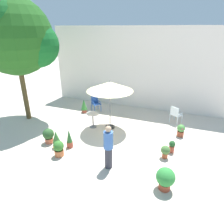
% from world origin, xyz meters
% --- Properties ---
extents(ground_plane, '(60.00, 60.00, 0.00)m').
position_xyz_m(ground_plane, '(0.00, 0.00, 0.00)').
color(ground_plane, beige).
extents(villa_facade, '(10.29, 0.30, 4.63)m').
position_xyz_m(villa_facade, '(0.00, 3.90, 2.31)').
color(villa_facade, white).
rests_on(villa_facade, ground).
extents(shade_tree, '(3.70, 3.52, 5.88)m').
position_xyz_m(shade_tree, '(-4.72, 0.12, 4.14)').
color(shade_tree, brown).
rests_on(shade_tree, ground).
extents(patio_umbrella_0, '(2.12, 2.12, 2.35)m').
position_xyz_m(patio_umbrella_0, '(-0.28, 0.59, 2.07)').
color(patio_umbrella_0, '#2D2D2D').
rests_on(patio_umbrella_0, ground).
extents(cafe_table_0, '(0.61, 0.61, 0.73)m').
position_xyz_m(cafe_table_0, '(-1.09, 0.37, 0.50)').
color(cafe_table_0, silver).
rests_on(cafe_table_0, ground).
extents(patio_chair_0, '(0.62, 0.62, 0.87)m').
position_xyz_m(patio_chair_0, '(-1.85, 2.31, 0.51)').
color(patio_chair_0, '#254FA1').
rests_on(patio_chair_0, ground).
extents(patio_chair_1, '(0.64, 0.63, 0.89)m').
position_xyz_m(patio_chair_1, '(2.62, 2.26, 0.52)').
color(patio_chair_1, white).
rests_on(patio_chair_1, ground).
extents(potted_plant_0, '(0.31, 0.31, 0.75)m').
position_xyz_m(potted_plant_0, '(-1.68, -1.78, 0.38)').
color(potted_plant_0, '#AE6240').
rests_on(potted_plant_0, ground).
extents(potted_plant_1, '(0.57, 0.57, 0.74)m').
position_xyz_m(potted_plant_1, '(2.69, -2.55, 0.41)').
color(potted_plant_1, '#9D432C').
rests_on(potted_plant_1, ground).
extents(potted_plant_2, '(0.34, 0.34, 0.56)m').
position_xyz_m(potted_plant_2, '(2.96, 0.95, 0.30)').
color(potted_plant_2, '#A34B30').
rests_on(potted_plant_2, ground).
extents(potted_plant_3, '(0.25, 0.25, 0.80)m').
position_xyz_m(potted_plant_3, '(-1.20, -1.58, 0.38)').
color(potted_plant_3, '#9C4431').
rests_on(potted_plant_3, ground).
extents(potted_plant_4, '(0.35, 0.35, 0.78)m').
position_xyz_m(potted_plant_4, '(-2.36, 1.84, 0.42)').
color(potted_plant_4, '#9D4233').
rests_on(potted_plant_4, ground).
extents(potted_plant_5, '(0.47, 0.47, 0.65)m').
position_xyz_m(potted_plant_5, '(-2.21, -1.59, 0.36)').
color(potted_plant_5, '#CE6949').
rests_on(potted_plant_5, ground).
extents(potted_plant_6, '(0.24, 0.24, 0.50)m').
position_xyz_m(potted_plant_6, '(2.71, -0.48, 0.27)').
color(potted_plant_6, '#AA4835').
rests_on(potted_plant_6, ground).
extents(potted_plant_7, '(0.40, 0.40, 0.63)m').
position_xyz_m(potted_plant_7, '(-1.27, -2.23, 0.33)').
color(potted_plant_7, '#C76E3F').
rests_on(potted_plant_7, ground).
extents(potted_plant_8, '(0.34, 0.34, 0.51)m').
position_xyz_m(potted_plant_8, '(2.51, -0.95, 0.30)').
color(potted_plant_8, '#C05633').
rests_on(potted_plant_8, ground).
extents(standing_person, '(0.43, 0.43, 1.61)m').
position_xyz_m(standing_person, '(0.74, -2.19, 0.83)').
color(standing_person, '#33333D').
rests_on(standing_person, ground).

